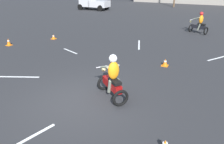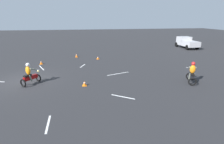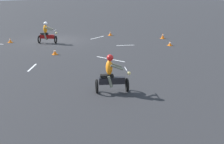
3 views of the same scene
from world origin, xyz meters
TOP-DOWN VIEW (x-y plane):
  - ground_plane at (0.00, 0.00)m, footprint 120.00×120.00m
  - motorcycle_rider_foreground at (0.95, 0.76)m, footprint 1.47×1.34m
  - motorcycle_rider_background at (2.72, 12.75)m, footprint 1.53×1.15m
  - traffic_cone_near_left at (3.26, -1.09)m, footprint 0.32×0.32m
  - traffic_cone_near_right at (-6.41, 6.50)m, footprint 0.32×0.32m
  - traffic_cone_mid_center at (1.95, 4.70)m, footprint 0.32×0.32m
  - traffic_cone_mid_left at (-7.93, 3.96)m, footprint 0.32×0.32m
  - traffic_cone_far_left at (-5.09, 0.28)m, footprint 0.32×0.32m
  - lane_stripe_ne at (4.26, 7.04)m, footprint 0.99×1.35m
  - lane_stripe_n at (-0.42, 7.71)m, footprint 0.79×2.10m
  - lane_stripe_w at (-3.65, 4.65)m, footprint 1.31×0.60m
  - lane_stripe_sw at (-3.59, 0.61)m, footprint 1.81×0.86m
  - lane_stripe_s at (-0.20, -2.36)m, footprint 0.64×1.93m

SIDE VIEW (x-z plane):
  - ground_plane at x=0.00m, z-range 0.00..0.00m
  - lane_stripe_ne at x=4.26m, z-range 0.00..0.01m
  - lane_stripe_n at x=-0.42m, z-range 0.00..0.01m
  - lane_stripe_w at x=-3.65m, z-range 0.00..0.01m
  - lane_stripe_sw at x=-3.59m, z-range 0.00..0.01m
  - lane_stripe_s at x=-0.20m, z-range 0.00..0.01m
  - traffic_cone_near_right at x=-6.41m, z-range -0.01..0.31m
  - traffic_cone_near_left at x=3.26m, z-range -0.01..0.33m
  - traffic_cone_mid_center at x=1.95m, z-range -0.01..0.34m
  - traffic_cone_far_left at x=-5.09m, z-range -0.01..0.35m
  - traffic_cone_mid_left at x=-7.93m, z-range -0.01..0.44m
  - motorcycle_rider_foreground at x=0.95m, z-range -0.10..1.56m
  - motorcycle_rider_background at x=2.72m, z-range -0.10..1.56m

